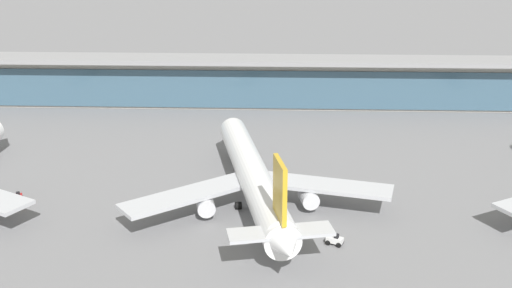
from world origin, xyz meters
name	(u,v)px	position (x,y,z in m)	size (l,w,h in m)	color
ground_plane	(254,201)	(0.00, 0.00, 0.00)	(1200.00, 1200.00, 0.00)	slate
airliner_centre_stand	(254,177)	(0.04, -1.53, 5.70)	(51.16, 67.47, 18.10)	white
service_truck_near_nose_red	(18,198)	(-46.56, -2.43, 0.87)	(2.62, 3.28, 2.05)	#B21E1E
service_truck_under_wing_white	(335,240)	(14.62, -17.48, 0.87)	(3.30, 2.71, 2.05)	silver
terminal_building	(263,81)	(0.00, 68.25, 7.87)	(259.78, 12.80, 15.20)	#B2ADA3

